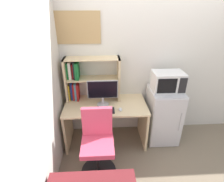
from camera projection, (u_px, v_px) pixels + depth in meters
name	position (u px, v px, depth m)	size (l,w,h in m)	color
wall_back	(183.00, 61.00, 2.93)	(6.40, 0.04, 2.60)	silver
wall_left	(16.00, 126.00, 1.38)	(0.04, 4.40, 2.60)	silver
desk	(106.00, 116.00, 2.90)	(1.29, 0.68, 0.72)	beige
hutch_bookshelf	(84.00, 78.00, 2.81)	(0.86, 0.27, 0.69)	beige
monitor	(103.00, 91.00, 2.69)	(0.46, 0.18, 0.41)	#B7B7BC
keyboard	(102.00, 111.00, 2.62)	(0.37, 0.15, 0.02)	black
computer_mouse	(120.00, 110.00, 2.64)	(0.05, 0.10, 0.03)	silver
mini_fridge	(163.00, 115.00, 3.00)	(0.50, 0.56, 0.93)	silver
microwave	(168.00, 81.00, 2.73)	(0.47, 0.34, 0.30)	silver
desk_chair	(98.00, 146.00, 2.39)	(0.49, 0.49, 0.95)	black
wall_corkboard	(77.00, 28.00, 2.58)	(0.69, 0.02, 0.46)	tan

